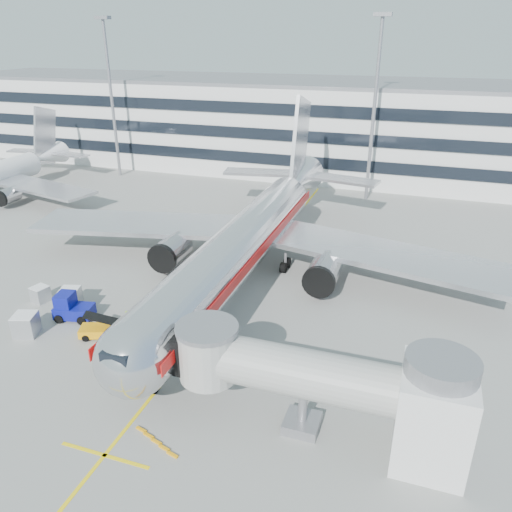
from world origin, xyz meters
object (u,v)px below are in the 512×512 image
(cargo_container_left, at_px, (26,325))
(cargo_container_front, at_px, (70,297))
(cargo_container_right, at_px, (40,294))
(baggage_tug, at_px, (72,308))
(main_jet, at_px, (249,237))
(belt_loader, at_px, (107,330))
(ramp_worker, at_px, (128,321))

(cargo_container_left, bearing_deg, cargo_container_front, 85.20)
(cargo_container_right, height_order, cargo_container_front, cargo_container_front)
(cargo_container_left, xyz_separation_m, cargo_container_right, (-2.84, 5.01, -0.20))
(cargo_container_right, bearing_deg, baggage_tug, -18.98)
(main_jet, xyz_separation_m, cargo_container_right, (-16.51, -11.60, -3.50))
(belt_loader, height_order, cargo_container_front, belt_loader)
(baggage_tug, distance_m, cargo_container_left, 3.89)
(cargo_container_front, bearing_deg, baggage_tug, -49.57)
(cargo_container_right, bearing_deg, ramp_worker, -9.55)
(ramp_worker, bearing_deg, main_jet, 33.85)
(cargo_container_left, distance_m, ramp_worker, 8.31)
(main_jet, distance_m, ramp_worker, 15.03)
(main_jet, distance_m, baggage_tug, 17.97)
(baggage_tug, distance_m, cargo_container_right, 5.07)
(main_jet, xyz_separation_m, ramp_worker, (-6.02, -13.36, -3.32))
(cargo_container_right, distance_m, cargo_container_front, 3.28)
(belt_loader, xyz_separation_m, ramp_worker, (1.20, 1.34, 0.30))
(main_jet, distance_m, cargo_container_right, 20.48)
(baggage_tug, height_order, ramp_worker, baggage_tug)
(cargo_container_front, bearing_deg, cargo_container_right, -177.66)
(belt_loader, distance_m, baggage_tug, 4.74)
(cargo_container_left, relative_size, cargo_container_right, 1.33)
(cargo_container_left, height_order, cargo_container_right, cargo_container_left)
(baggage_tug, relative_size, cargo_container_left, 1.58)
(belt_loader, bearing_deg, ramp_worker, 47.96)
(ramp_worker, bearing_deg, baggage_tug, 146.95)
(belt_loader, distance_m, cargo_container_right, 9.79)
(cargo_container_front, height_order, ramp_worker, ramp_worker)
(baggage_tug, relative_size, cargo_container_right, 2.11)
(main_jet, distance_m, cargo_container_left, 21.76)
(cargo_container_right, relative_size, cargo_container_front, 0.81)
(cargo_container_right, xyz_separation_m, ramp_worker, (10.49, -1.76, 0.18))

